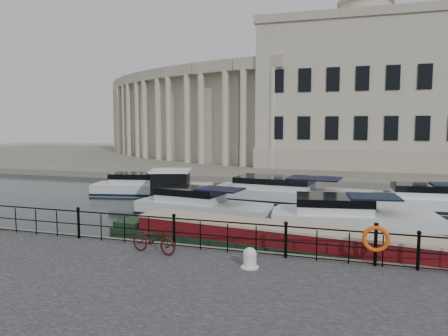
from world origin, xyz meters
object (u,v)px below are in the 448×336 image
Objects in this scene: bicycle at (154,240)px; life_ring_post at (376,240)px; harbour_hut at (171,188)px; mooring_bollard at (250,258)px; narrowboat at (277,246)px.

life_ring_post is at bearing -74.30° from bicycle.
harbour_hut is at bearing 31.17° from bicycle.
life_ring_post is (3.65, 1.31, 0.55)m from mooring_bollard.
harbour_hut reaches higher than bicycle.
life_ring_post is 4.08m from narrowboat.
narrowboat is at bearing 150.82° from life_ring_post.
bicycle reaches higher than mooring_bollard.
life_ring_post is (7.15, 0.84, 0.39)m from bicycle.
mooring_bollard is 14.44m from harbour_hut.
bicycle is 7.21m from life_ring_post.
bicycle is at bearing -173.32° from life_ring_post.
life_ring_post is at bearing -59.18° from harbour_hut.
mooring_bollard is at bearing -86.13° from narrowboat.
life_ring_post reaches higher than narrowboat.
harbour_hut reaches higher than mooring_bollard.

